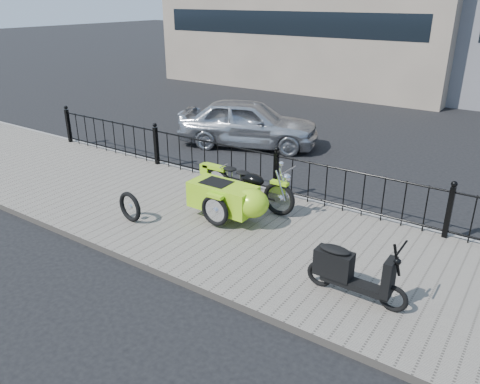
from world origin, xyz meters
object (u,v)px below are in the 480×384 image
Objects in this scene: spare_tire at (130,207)px; sedan_car at (248,123)px; motorcycle_sidecar at (235,196)px; scooter at (349,272)px.

sedan_car is (-1.05, 5.68, 0.27)m from spare_tire.
motorcycle_sidecar reaches higher than spare_tire.
sedan_car is at bearing 133.89° from scooter.
motorcycle_sidecar is 3.01m from scooter.
scooter is (2.78, -1.16, -0.08)m from motorcycle_sidecar.
sedan_car is at bearing 120.48° from motorcycle_sidecar.
spare_tire is 0.15× the size of sedan_car.
motorcycle_sidecar is 5.17m from sedan_car.
sedan_car is (-5.40, 5.62, 0.18)m from scooter.
sedan_car reaches higher than spare_tire.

